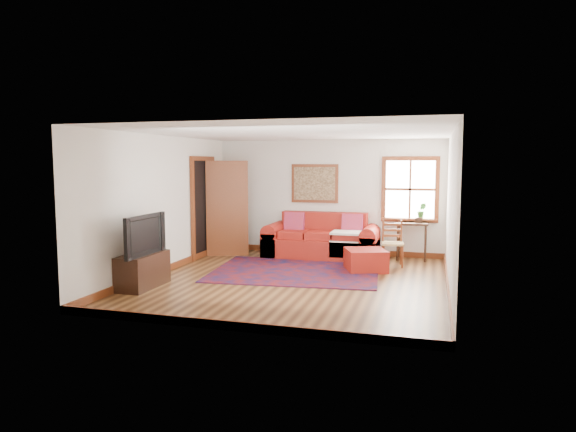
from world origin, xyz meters
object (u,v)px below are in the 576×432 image
(red_leather_sofa, at_px, (322,243))
(side_table, at_px, (412,228))
(red_ottoman, at_px, (366,260))
(media_cabinet, at_px, (143,270))
(ladder_back_chair, at_px, (392,241))

(red_leather_sofa, distance_m, side_table, 1.91)
(red_leather_sofa, bearing_deg, red_ottoman, -46.35)
(media_cabinet, bearing_deg, side_table, 41.73)
(red_leather_sofa, relative_size, red_ottoman, 3.40)
(red_ottoman, xyz_separation_m, ladder_back_chair, (0.44, 0.61, 0.28))
(side_table, relative_size, ladder_back_chair, 0.88)
(side_table, distance_m, ladder_back_chair, 0.85)
(red_leather_sofa, relative_size, media_cabinet, 2.40)
(ladder_back_chair, bearing_deg, media_cabinet, -142.45)
(red_leather_sofa, relative_size, ladder_back_chair, 2.70)
(red_ottoman, bearing_deg, red_leather_sofa, 112.56)
(media_cabinet, bearing_deg, ladder_back_chair, 37.55)
(red_leather_sofa, relative_size, side_table, 3.08)
(red_ottoman, xyz_separation_m, media_cabinet, (-3.30, -2.27, 0.07))
(red_leather_sofa, bearing_deg, side_table, 7.32)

